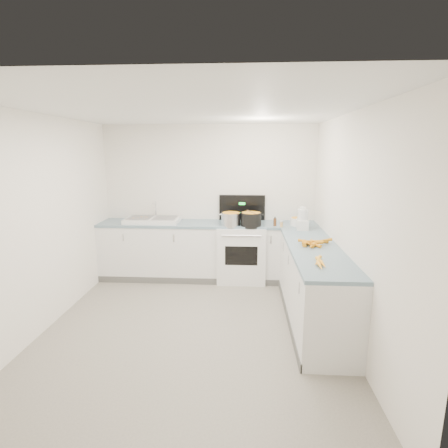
# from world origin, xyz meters

# --- Properties ---
(floor) EXTENTS (3.50, 4.00, 0.00)m
(floor) POSITION_xyz_m (0.00, 0.00, 0.00)
(floor) COLOR gray
(floor) RESTS_ON ground
(ceiling) EXTENTS (3.50, 4.00, 0.00)m
(ceiling) POSITION_xyz_m (0.00, 0.00, 2.50)
(ceiling) COLOR white
(ceiling) RESTS_ON ground
(wall_back) EXTENTS (3.50, 0.00, 2.50)m
(wall_back) POSITION_xyz_m (0.00, 2.00, 1.25)
(wall_back) COLOR white
(wall_back) RESTS_ON ground
(wall_front) EXTENTS (3.50, 0.00, 2.50)m
(wall_front) POSITION_xyz_m (0.00, -2.00, 1.25)
(wall_front) COLOR white
(wall_front) RESTS_ON ground
(wall_left) EXTENTS (0.00, 4.00, 2.50)m
(wall_left) POSITION_xyz_m (-1.75, 0.00, 1.25)
(wall_left) COLOR white
(wall_left) RESTS_ON ground
(wall_right) EXTENTS (0.00, 4.00, 2.50)m
(wall_right) POSITION_xyz_m (1.75, 0.00, 1.25)
(wall_right) COLOR white
(wall_right) RESTS_ON ground
(counter_back) EXTENTS (3.50, 0.62, 0.94)m
(counter_back) POSITION_xyz_m (0.00, 1.70, 0.47)
(counter_back) COLOR white
(counter_back) RESTS_ON ground
(counter_right) EXTENTS (0.62, 2.20, 0.94)m
(counter_right) POSITION_xyz_m (1.45, 0.30, 0.47)
(counter_right) COLOR white
(counter_right) RESTS_ON ground
(stove) EXTENTS (0.76, 0.65, 1.36)m
(stove) POSITION_xyz_m (0.55, 1.69, 0.47)
(stove) COLOR white
(stove) RESTS_ON ground
(sink) EXTENTS (0.86, 0.52, 0.31)m
(sink) POSITION_xyz_m (-0.90, 1.70, 0.98)
(sink) COLOR white
(sink) RESTS_ON counter_back
(steel_pot) EXTENTS (0.33, 0.33, 0.22)m
(steel_pot) POSITION_xyz_m (0.38, 1.53, 1.03)
(steel_pot) COLOR silver
(steel_pot) RESTS_ON stove
(black_pot) EXTENTS (0.35, 0.35, 0.23)m
(black_pot) POSITION_xyz_m (0.69, 1.52, 1.03)
(black_pot) COLOR black
(black_pot) RESTS_ON stove
(wooden_spoon) EXTENTS (0.14, 0.31, 0.01)m
(wooden_spoon) POSITION_xyz_m (0.69, 1.52, 1.16)
(wooden_spoon) COLOR #AD7A47
(wooden_spoon) RESTS_ON black_pot
(mixing_bowl) EXTENTS (0.34, 0.34, 0.12)m
(mixing_bowl) POSITION_xyz_m (1.43, 1.58, 1.00)
(mixing_bowl) COLOR white
(mixing_bowl) RESTS_ON counter_back
(extract_bottle) EXTENTS (0.05, 0.05, 0.12)m
(extract_bottle) POSITION_xyz_m (1.06, 1.52, 1.00)
(extract_bottle) COLOR #593319
(extract_bottle) RESTS_ON counter_back
(spice_jar) EXTENTS (0.05, 0.05, 0.08)m
(spice_jar) POSITION_xyz_m (1.16, 1.46, 0.98)
(spice_jar) COLOR #E5B266
(spice_jar) RESTS_ON counter_back
(food_processor) EXTENTS (0.17, 0.20, 0.34)m
(food_processor) POSITION_xyz_m (1.45, 1.30, 1.08)
(food_processor) COLOR white
(food_processor) RESTS_ON counter_right
(carrot_pile) EXTENTS (0.43, 0.35, 0.08)m
(carrot_pile) POSITION_xyz_m (1.43, 0.41, 0.97)
(carrot_pile) COLOR #FAA11E
(carrot_pile) RESTS_ON counter_right
(peeled_carrots) EXTENTS (0.14, 0.42, 0.04)m
(peeled_carrots) POSITION_xyz_m (1.37, -0.32, 0.96)
(peeled_carrots) COLOR #FFA826
(peeled_carrots) RESTS_ON counter_right
(peelings) EXTENTS (0.26, 0.26, 0.01)m
(peelings) POSITION_xyz_m (-1.10, 1.69, 1.02)
(peelings) COLOR tan
(peelings) RESTS_ON sink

